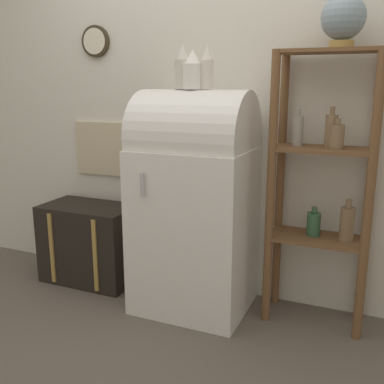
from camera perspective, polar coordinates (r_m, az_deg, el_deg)
The scene contains 9 objects.
ground_plane at distance 2.88m, azimuth -1.76°, elevation -16.20°, with size 12.00×12.00×0.00m, color #60564C.
wall_back at distance 3.03m, azimuth 2.65°, elevation 12.07°, with size 7.00×0.09×2.70m.
refrigerator at distance 2.82m, azimuth 0.31°, elevation -0.97°, with size 0.70×0.62×1.40m.
suitcase_trunk at distance 3.41m, azimuth -12.82°, elevation -6.33°, with size 0.67×0.40×0.57m.
shelf_unit at distance 2.71m, azimuth 16.29°, elevation 1.83°, with size 0.58×0.30×1.61m.
globe at distance 2.65m, azimuth 18.65°, elevation 20.14°, with size 0.23×0.23×0.27m.
vase_left at distance 2.77m, azimuth -1.16°, elevation 15.44°, with size 0.10×0.10×0.26m.
vase_center at distance 2.72m, azimuth 0.07°, elevation 15.11°, with size 0.11×0.11×0.23m.
vase_right at distance 2.71m, azimuth 1.92°, elevation 15.40°, with size 0.08×0.08×0.26m.
Camera 1 is at (1.06, -2.26, 1.44)m, focal length 42.00 mm.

